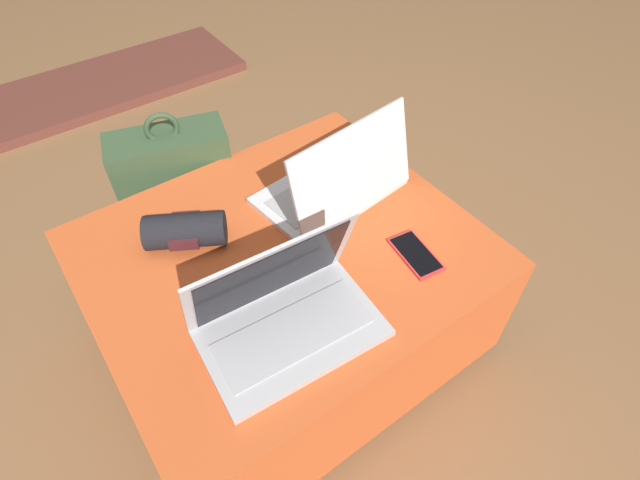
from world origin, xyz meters
name	(u,v)px	position (x,y,z in m)	size (l,w,h in m)	color
ground_plane	(290,338)	(0.00, 0.00, 0.00)	(14.00, 14.00, 0.00)	olive
ottoman	(287,297)	(0.00, 0.00, 0.21)	(0.91, 0.79, 0.41)	maroon
laptop_near	(285,313)	(-0.12, -0.19, 0.46)	(0.38, 0.26, 0.23)	#B7B7BC
laptop_far	(337,184)	(0.21, 0.07, 0.46)	(0.40, 0.28, 0.24)	silver
cell_phone	(416,254)	(0.24, -0.21, 0.42)	(0.09, 0.15, 0.01)	red
backpack	(181,198)	(-0.07, 0.51, 0.23)	(0.37, 0.27, 0.55)	#385133
wrist_brace	(185,230)	(-0.18, 0.15, 0.45)	(0.21, 0.17, 0.08)	black
fireplace_hearth	(96,87)	(0.00, 1.72, 0.02)	(1.40, 0.50, 0.04)	brown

